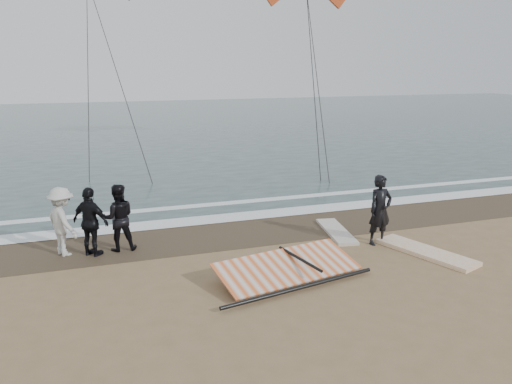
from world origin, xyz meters
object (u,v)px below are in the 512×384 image
man_main (380,210)px  board_cream (336,231)px  sail_rig (283,269)px  board_white (426,252)px

man_main → board_cream: (-0.69, 1.19, -0.94)m
man_main → board_cream: bearing=114.7°
man_main → sail_rig: man_main is taller
board_white → board_cream: board_white is taller
board_cream → sail_rig: size_ratio=0.58×
board_white → board_cream: bearing=103.6°
board_cream → man_main: bearing=-50.6°
board_white → sail_rig: sail_rig is taller
board_cream → sail_rig: sail_rig is taller
board_white → board_cream: 2.71m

